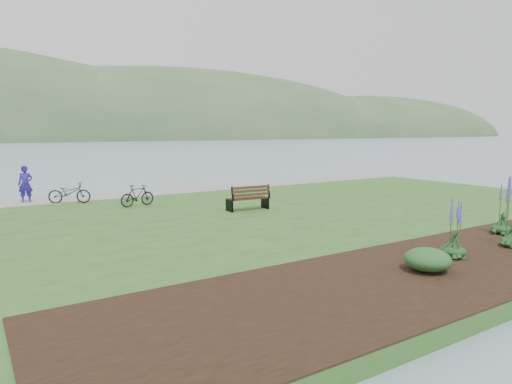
% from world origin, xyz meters
% --- Properties ---
extents(ground, '(600.00, 600.00, 0.00)m').
position_xyz_m(ground, '(0.00, 0.00, 0.00)').
color(ground, gray).
rests_on(ground, ground).
extents(lawn, '(34.00, 20.00, 0.40)m').
position_xyz_m(lawn, '(0.00, -2.00, 0.20)').
color(lawn, '#2A591F').
rests_on(lawn, ground).
extents(shoreline_path, '(34.00, 2.20, 0.03)m').
position_xyz_m(shoreline_path, '(0.00, 6.90, 0.42)').
color(shoreline_path, gray).
rests_on(shoreline_path, lawn).
extents(garden_bed, '(24.00, 4.40, 0.04)m').
position_xyz_m(garden_bed, '(3.00, -9.80, 0.42)').
color(garden_bed, black).
rests_on(garden_bed, lawn).
extents(far_hillside, '(580.00, 80.00, 38.00)m').
position_xyz_m(far_hillside, '(20.00, 170.00, 0.00)').
color(far_hillside, '#3A5932').
rests_on(far_hillside, ground).
extents(park_bench, '(1.81, 0.83, 1.10)m').
position_xyz_m(park_bench, '(0.61, -0.40, 0.94)').
color(park_bench, black).
rests_on(park_bench, lawn).
extents(person, '(0.86, 0.70, 2.05)m').
position_xyz_m(person, '(-7.06, 6.83, 1.42)').
color(person, navy).
rests_on(person, lawn).
extents(bicycle_a, '(1.38, 1.99, 0.99)m').
position_xyz_m(bicycle_a, '(-5.39, 5.66, 0.89)').
color(bicycle_a, black).
rests_on(bicycle_a, lawn).
extents(bicycle_b, '(0.73, 1.65, 0.96)m').
position_xyz_m(bicycle_b, '(-3.02, 3.12, 0.88)').
color(bicycle_b, black).
rests_on(bicycle_b, lawn).
extents(echium_1, '(0.62, 0.62, 1.97)m').
position_xyz_m(echium_1, '(5.05, -8.70, 1.18)').
color(echium_1, '#153B15').
rests_on(echium_1, garden_bed).
extents(echium_4, '(0.62, 0.62, 1.81)m').
position_xyz_m(echium_4, '(1.29, -9.52, 1.10)').
color(echium_4, '#153B15').
rests_on(echium_4, garden_bed).
extents(shrub_0, '(1.08, 1.08, 0.54)m').
position_xyz_m(shrub_0, '(-0.31, -9.91, 0.71)').
color(shrub_0, '#1E4C21').
rests_on(shrub_0, garden_bed).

